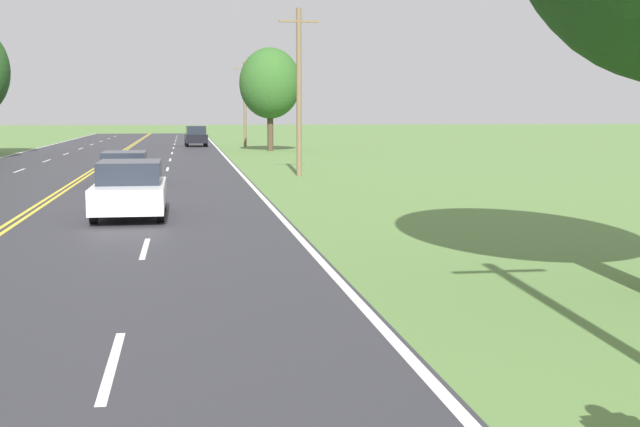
% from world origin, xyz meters
% --- Properties ---
extents(utility_pole_midground, '(1.80, 0.24, 7.62)m').
position_xyz_m(utility_pole_midground, '(9.76, 37.83, 3.96)').
color(utility_pole_midground, brown).
rests_on(utility_pole_midground, ground).
extents(utility_pole_far, '(1.80, 0.24, 7.11)m').
position_xyz_m(utility_pole_far, '(9.62, 72.34, 3.70)').
color(utility_pole_far, brown).
rests_on(utility_pole_far, ground).
extents(tree_mid_treeline, '(4.59, 4.59, 7.71)m').
position_xyz_m(tree_mid_treeline, '(10.95, 64.12, 5.05)').
color(tree_mid_treeline, '#473828').
rests_on(tree_mid_treeline, ground).
extents(car_white_sedan_approaching, '(1.96, 4.72, 1.57)m').
position_xyz_m(car_white_sedan_approaching, '(3.01, 22.63, 0.79)').
color(car_white_sedan_approaching, black).
rests_on(car_white_sedan_approaching, ground).
extents(car_dark_grey_hatchback_mid_near, '(1.97, 4.01, 1.34)m').
position_xyz_m(car_dark_grey_hatchback_mid_near, '(2.13, 33.98, 0.73)').
color(car_dark_grey_hatchback_mid_near, black).
rests_on(car_dark_grey_hatchback_mid_near, ground).
extents(car_black_hatchback_mid_far, '(1.96, 3.90, 1.75)m').
position_xyz_m(car_black_hatchback_mid_far, '(5.52, 73.90, 0.92)').
color(car_black_hatchback_mid_far, black).
rests_on(car_black_hatchback_mid_far, ground).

